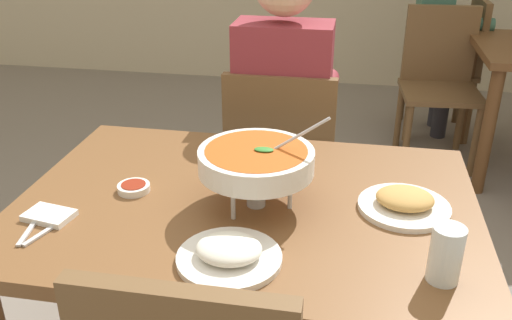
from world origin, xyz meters
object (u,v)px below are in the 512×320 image
object	(u,v)px
chair_bg_right	(439,76)
patron_bg_middle	(439,22)
chair_diner_main	(281,162)
rice_plate	(229,253)
drink_glass	(445,257)
diner_main	(284,104)
dining_table_main	(246,234)
curry_bowl	(256,161)
sauce_dish	(134,187)
chair_bg_middle	(456,59)
appetizer_plate	(404,203)

from	to	relation	value
chair_bg_right	patron_bg_middle	bearing A→B (deg)	88.78
chair_diner_main	chair_bg_right	xyz separation A→B (m)	(0.76, 1.33, 0.00)
rice_plate	drink_glass	xyz separation A→B (m)	(0.46, 0.02, 0.04)
diner_main	chair_bg_right	world-z (taller)	diner_main
dining_table_main	patron_bg_middle	xyz separation A→B (m)	(0.77, 2.46, 0.12)
curry_bowl	patron_bg_middle	distance (m)	2.59
drink_glass	patron_bg_middle	distance (m)	2.73
sauce_dish	chair_bg_middle	size ratio (longest dim) A/B	0.10
diner_main	patron_bg_middle	xyz separation A→B (m)	(0.77, 1.70, 0.00)
sauce_dish	drink_glass	bearing A→B (deg)	-17.71
dining_table_main	rice_plate	distance (m)	0.31
rice_plate	drink_glass	size ratio (longest dim) A/B	1.85
appetizer_plate	chair_bg_right	xyz separation A→B (m)	(0.34, 2.03, -0.25)
patron_bg_middle	appetizer_plate	bearing A→B (deg)	-98.22
chair_bg_right	chair_bg_middle	bearing A→B (deg)	69.73
dining_table_main	chair_bg_right	size ratio (longest dim) A/B	1.37
curry_bowl	appetizer_plate	distance (m)	0.40
curry_bowl	rice_plate	distance (m)	0.28
rice_plate	drink_glass	distance (m)	0.47
diner_main	appetizer_plate	bearing A→B (deg)	-60.23
drink_glass	chair_bg_right	size ratio (longest dim) A/B	0.14
appetizer_plate	dining_table_main	bearing A→B (deg)	-176.26
chair_diner_main	drink_glass	xyz separation A→B (m)	(0.48, -0.98, 0.29)
rice_plate	chair_diner_main	bearing A→B (deg)	90.93
curry_bowl	dining_table_main	bearing A→B (deg)	148.01
dining_table_main	chair_bg_right	distance (m)	2.20
diner_main	patron_bg_middle	bearing A→B (deg)	65.70
curry_bowl	sauce_dish	size ratio (longest dim) A/B	3.69
drink_glass	patron_bg_middle	xyz separation A→B (m)	(0.29, 2.72, -0.05)
diner_main	curry_bowl	world-z (taller)	diner_main
curry_bowl	drink_glass	distance (m)	0.51
diner_main	chair_bg_right	size ratio (longest dim) A/B	1.46
curry_bowl	chair_bg_right	distance (m)	2.23
drink_glass	chair_bg_right	xyz separation A→B (m)	(0.28, 2.32, -0.29)
appetizer_plate	chair_bg_right	distance (m)	2.07
curry_bowl	patron_bg_middle	world-z (taller)	patron_bg_middle
drink_glass	patron_bg_middle	bearing A→B (deg)	83.97
appetizer_plate	drink_glass	world-z (taller)	drink_glass
diner_main	drink_glass	size ratio (longest dim) A/B	10.08
drink_glass	sauce_dish	bearing A→B (deg)	162.29
rice_plate	sauce_dish	size ratio (longest dim) A/B	2.67
diner_main	rice_plate	world-z (taller)	diner_main
dining_table_main	patron_bg_middle	size ratio (longest dim) A/B	0.94
sauce_dish	dining_table_main	bearing A→B (deg)	0.98
dining_table_main	patron_bg_middle	world-z (taller)	patron_bg_middle
sauce_dish	patron_bg_middle	distance (m)	2.69
appetizer_plate	chair_bg_right	world-z (taller)	chair_bg_right
patron_bg_middle	chair_bg_middle	bearing A→B (deg)	-1.88
diner_main	chair_bg_right	bearing A→B (deg)	59.72
chair_diner_main	chair_bg_right	bearing A→B (deg)	60.34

